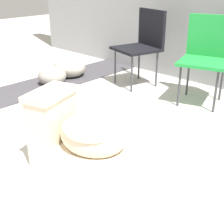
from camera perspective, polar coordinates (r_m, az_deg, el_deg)
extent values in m
plane|color=beige|center=(2.19, -14.45, -9.86)|extent=(14.00, 14.00, 0.00)
cube|color=#423F44|center=(3.48, -19.71, 2.60)|extent=(0.56, 8.00, 0.01)
cube|color=beige|center=(2.11, -5.69, -7.75)|extent=(0.68, 0.51, 0.17)
ellipsoid|color=beige|center=(1.98, -3.39, -4.10)|extent=(0.53, 0.48, 0.28)
cylinder|color=beige|center=(1.95, -3.43, -2.65)|extent=(0.49, 0.49, 0.03)
cube|color=beige|center=(2.11, -10.86, -0.91)|extent=(0.28, 0.38, 0.30)
cube|color=beige|center=(2.04, -11.23, 3.38)|extent=(0.31, 0.41, 0.04)
cylinder|color=silver|center=(2.09, -10.00, 4.70)|extent=(0.02, 0.02, 0.01)
cube|color=black|center=(3.56, 4.44, 11.42)|extent=(0.54, 0.54, 0.03)
cube|color=black|center=(3.64, 7.24, 15.03)|extent=(0.43, 0.15, 0.40)
cylinder|color=#38383D|center=(3.39, 3.63, 6.97)|extent=(0.02, 0.02, 0.40)
cylinder|color=#38383D|center=(3.66, 0.58, 8.32)|extent=(0.02, 0.02, 0.40)
cylinder|color=#38383D|center=(3.58, 8.15, 7.74)|extent=(0.02, 0.02, 0.40)
cylinder|color=#38383D|center=(3.84, 4.95, 9.00)|extent=(0.02, 0.02, 0.40)
cube|color=#1E8C38|center=(3.13, 16.40, 8.76)|extent=(0.55, 0.55, 0.03)
cube|color=#1E8C38|center=(3.28, 17.57, 13.16)|extent=(0.43, 0.16, 0.40)
cylinder|color=#38383D|center=(3.00, 18.43, 3.52)|extent=(0.02, 0.02, 0.40)
cylinder|color=#38383D|center=(3.06, 12.18, 4.62)|extent=(0.02, 0.02, 0.40)
cylinder|color=#38383D|center=(3.33, 19.42, 5.32)|extent=(0.02, 0.02, 0.40)
cylinder|color=#38383D|center=(3.38, 13.73, 6.29)|extent=(0.02, 0.02, 0.40)
ellipsoid|color=#ADA899|center=(3.95, -7.77, 8.23)|extent=(0.52, 0.52, 0.27)
ellipsoid|color=gray|center=(3.68, -10.85, 6.54)|extent=(0.38, 0.41, 0.23)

